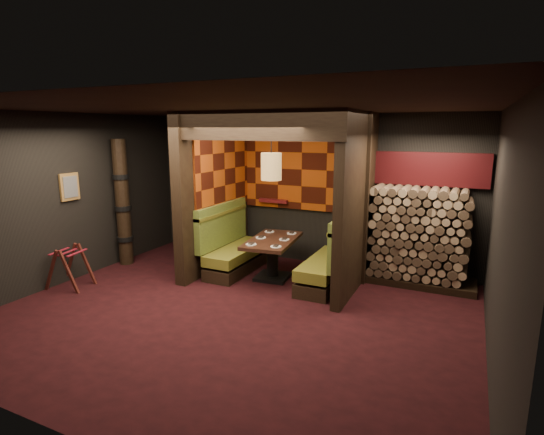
{
  "coord_description": "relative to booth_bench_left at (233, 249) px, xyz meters",
  "views": [
    {
      "loc": [
        2.91,
        -4.87,
        2.58
      ],
      "look_at": [
        0.0,
        1.3,
        1.15
      ],
      "focal_mm": 28.0,
      "sensor_mm": 36.0,
      "label": 1
    }
  ],
  "objects": [
    {
      "name": "wall_left",
      "position": [
        -2.3,
        -1.65,
        1.02
      ],
      "size": [
        0.02,
        5.5,
        2.85
      ],
      "primitive_type": "cube",
      "color": "black",
      "rests_on": "ground"
    },
    {
      "name": "header_beam",
      "position": [
        0.94,
        -0.95,
        2.23
      ],
      "size": [
        2.85,
        0.18,
        0.44
      ],
      "primitive_type": "cube",
      "color": "black",
      "rests_on": "partition_left"
    },
    {
      "name": "firewood_stack",
      "position": [
        3.25,
        0.7,
        0.42
      ],
      "size": [
        1.73,
        0.7,
        1.64
      ],
      "color": "black",
      "rests_on": "floor"
    },
    {
      "name": "luggage_rack",
      "position": [
        -2.01,
        -1.9,
        -0.03
      ],
      "size": [
        0.75,
        0.59,
        0.74
      ],
      "color": "#451913",
      "rests_on": "floor"
    },
    {
      "name": "wall_front",
      "position": [
        0.96,
        -4.41,
        1.02
      ],
      "size": [
        6.5,
        0.02,
        2.85
      ],
      "primitive_type": "cube",
      "color": "black",
      "rests_on": "ground"
    },
    {
      "name": "totem_column",
      "position": [
        -2.09,
        -0.55,
        0.79
      ],
      "size": [
        0.31,
        0.31,
        2.4
      ],
      "color": "black",
      "rests_on": "floor"
    },
    {
      "name": "wall_right",
      "position": [
        4.22,
        -1.65,
        1.02
      ],
      "size": [
        0.02,
        5.5,
        2.85
      ],
      "primitive_type": "cube",
      "color": "black",
      "rests_on": "ground"
    },
    {
      "name": "pendant_lamp",
      "position": [
        0.86,
        -0.16,
        1.57
      ],
      "size": [
        0.34,
        0.34,
        1.11
      ],
      "color": "olive",
      "rests_on": "ceiling"
    },
    {
      "name": "mosaic_header",
      "position": [
        3.25,
        1.03,
        1.52
      ],
      "size": [
        1.83,
        0.1,
        0.56
      ],
      "primitive_type": "cube",
      "color": "maroon",
      "rests_on": "wall_back"
    },
    {
      "name": "wall_back",
      "position": [
        0.96,
        1.11,
        1.02
      ],
      "size": [
        6.5,
        0.02,
        2.85
      ],
      "primitive_type": "cube",
      "color": "black",
      "rests_on": "ground"
    },
    {
      "name": "tapa_back_panel",
      "position": [
        0.94,
        1.06,
        1.42
      ],
      "size": [
        2.4,
        0.06,
        1.55
      ],
      "primitive_type": "cube",
      "color": "#A53E0C",
      "rests_on": "wall_back"
    },
    {
      "name": "floor",
      "position": [
        0.96,
        -1.65,
        -0.41
      ],
      "size": [
        6.5,
        5.5,
        0.02
      ],
      "primitive_type": "cube",
      "color": "black",
      "rests_on": "ground"
    },
    {
      "name": "partition_right",
      "position": [
        2.26,
        0.05,
        1.02
      ],
      "size": [
        0.15,
        2.1,
        2.85
      ],
      "primitive_type": "cube",
      "color": "black",
      "rests_on": "floor"
    },
    {
      "name": "lacquer_shelf",
      "position": [
        0.36,
        1.0,
        0.78
      ],
      "size": [
        0.6,
        0.12,
        0.07
      ],
      "primitive_type": "cube",
      "color": "#5D1216",
      "rests_on": "wall_back"
    },
    {
      "name": "partition_left",
      "position": [
        -0.39,
        -0.0,
        1.02
      ],
      "size": [
        0.2,
        2.2,
        2.85
      ],
      "primitive_type": "cube",
      "color": "black",
      "rests_on": "floor"
    },
    {
      "name": "dining_table",
      "position": [
        0.86,
        -0.11,
        0.08
      ],
      "size": [
        0.89,
        1.44,
        0.72
      ],
      "color": "black",
      "rests_on": "floor"
    },
    {
      "name": "place_settings",
      "position": [
        0.86,
        -0.11,
        0.33
      ],
      "size": [
        0.71,
        1.16,
        0.03
      ],
      "color": "white",
      "rests_on": "dining_table"
    },
    {
      "name": "booth_bench_left",
      "position": [
        0.0,
        0.0,
        0.0
      ],
      "size": [
        0.68,
        1.6,
        1.14
      ],
      "color": "black",
      "rests_on": "floor"
    },
    {
      "name": "framed_picture",
      "position": [
        -2.25,
        -1.55,
        1.22
      ],
      "size": [
        0.05,
        0.36,
        0.46
      ],
      "color": "olive",
      "rests_on": "wall_left"
    },
    {
      "name": "booth_bench_right",
      "position": [
        1.89,
        0.0,
        0.0
      ],
      "size": [
        0.68,
        1.6,
        1.14
      ],
      "color": "black",
      "rests_on": "floor"
    },
    {
      "name": "tapa_side_panel",
      "position": [
        -0.27,
        0.17,
        1.45
      ],
      "size": [
        0.04,
        1.85,
        1.45
      ],
      "primitive_type": "cube",
      "color": "#A53E0C",
      "rests_on": "partition_left"
    },
    {
      "name": "bay_front_post",
      "position": [
        2.35,
        0.31,
        1.02
      ],
      "size": [
        0.08,
        0.08,
        2.85
      ],
      "primitive_type": "cube",
      "color": "black",
      "rests_on": "floor"
    },
    {
      "name": "ceiling",
      "position": [
        0.96,
        -1.65,
        2.46
      ],
      "size": [
        6.5,
        5.5,
        0.02
      ],
      "primitive_type": "cube",
      "color": "black",
      "rests_on": "ground"
    }
  ]
}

